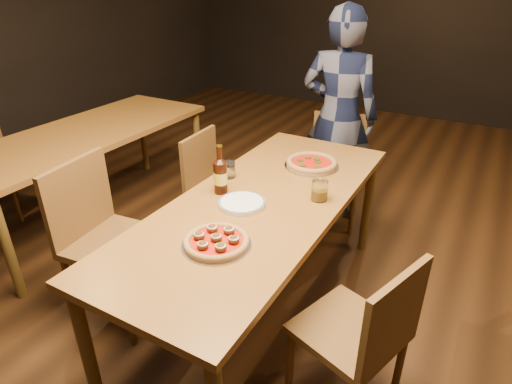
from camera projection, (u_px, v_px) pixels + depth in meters
The scene contains 15 objects.
ground at pixel (260, 308), 2.60m from camera, with size 9.00×9.00×0.00m, color black.
table_main at pixel (261, 212), 2.28m from camera, with size 0.80×2.00×0.75m.
table_left at pixel (85, 140), 3.26m from camera, with size 0.80×2.00×0.75m.
chair_main_nw at pixel (116, 242), 2.36m from camera, with size 0.46×0.46×0.98m, color #593317, non-canonical shape.
chair_main_sw at pixel (224, 191), 3.02m from camera, with size 0.41×0.41×0.88m, color #593317, non-canonical shape.
chair_main_e at pixel (349, 329), 1.86m from camera, with size 0.41×0.41×0.88m, color #593317, non-canonical shape.
chair_end at pixel (334, 170), 3.34m from camera, with size 0.41×0.41×0.88m, color #593317, non-canonical shape.
chair_nbr_left at pixel (7, 164), 3.49m from camera, with size 0.39×0.39×0.84m, color #593317, non-canonical shape.
pizza_meatball at pixel (216, 241), 1.87m from camera, with size 0.31×0.31×0.06m.
pizza_margherita at pixel (312, 163), 2.63m from camera, with size 0.33×0.33×0.04m.
plate_stack at pixel (242, 203), 2.20m from camera, with size 0.24×0.24×0.02m, color white.
beer_bottle at pixel (220, 176), 2.29m from camera, with size 0.08×0.08×0.27m.
water_glass at pixel (229, 170), 2.48m from camera, with size 0.08×0.08×0.09m, color white.
amber_glass at pixel (319, 190), 2.23m from camera, with size 0.09×0.09×0.11m, color #906410.
diner at pixel (339, 117), 3.30m from camera, with size 0.60×0.39×1.64m, color black.
Camera 1 is at (0.96, -1.74, 1.82)m, focal length 30.00 mm.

